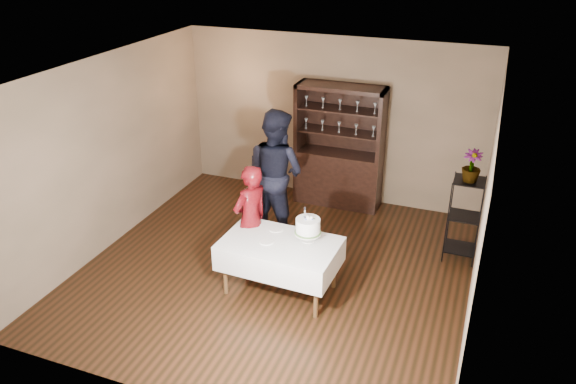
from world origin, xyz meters
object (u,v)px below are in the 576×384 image
(woman, at_px, (251,220))
(man, at_px, (276,173))
(plant_etagere, at_px, (464,216))
(cake_table, at_px, (280,254))
(potted_plant, at_px, (472,166))
(cake, at_px, (308,227))
(china_hutch, at_px, (338,166))

(woman, bearing_deg, man, -151.45)
(plant_etagere, xyz_separation_m, cake_table, (-2.05, -1.62, -0.11))
(cake_table, xyz_separation_m, potted_plant, (2.05, 1.59, 0.86))
(cake, xyz_separation_m, potted_plant, (1.75, 1.42, 0.51))
(man, distance_m, cake, 1.56)
(plant_etagere, bearing_deg, potted_plant, -94.06)
(woman, distance_m, potted_plant, 2.95)
(woman, relative_size, cake, 3.30)
(plant_etagere, bearing_deg, woman, -152.84)
(woman, xyz_separation_m, cake, (0.83, -0.13, 0.13))
(woman, distance_m, man, 1.14)
(cake_table, relative_size, potted_plant, 3.37)
(man, relative_size, cake, 4.15)
(woman, bearing_deg, potted_plant, 140.03)
(plant_etagere, bearing_deg, man, -175.73)
(cake_table, relative_size, cake, 3.16)
(china_hutch, distance_m, man, 1.42)
(china_hutch, height_order, woman, china_hutch)
(china_hutch, bearing_deg, plant_etagere, -26.83)
(cake, bearing_deg, plant_etagere, 39.77)
(china_hutch, bearing_deg, cake_table, -89.37)
(man, bearing_deg, cake, 144.30)
(plant_etagere, height_order, potted_plant, potted_plant)
(cake_table, distance_m, man, 1.61)
(china_hutch, xyz_separation_m, potted_plant, (2.08, -1.09, 0.74))
(plant_etagere, height_order, cake_table, plant_etagere)
(cake_table, bearing_deg, potted_plant, 37.82)
(man, bearing_deg, woman, 112.84)
(plant_etagere, xyz_separation_m, woman, (-2.58, -1.32, 0.11))
(plant_etagere, relative_size, cake_table, 0.82)
(china_hutch, xyz_separation_m, woman, (-0.50, -2.38, 0.10))
(man, bearing_deg, potted_plant, -158.72)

